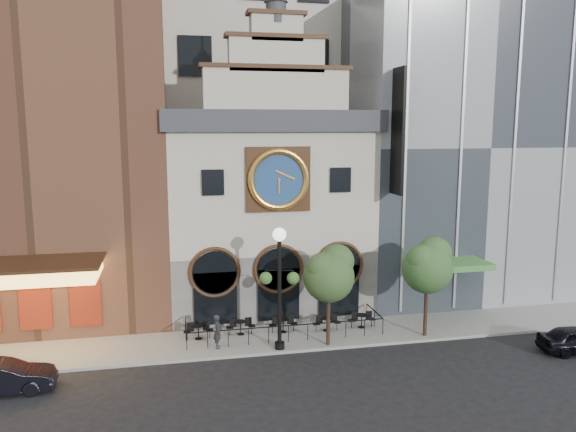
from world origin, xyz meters
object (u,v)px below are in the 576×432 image
(bistro_3, at_px, (327,323))
(lamppost, at_px, (279,275))
(bistro_0, at_px, (198,331))
(tree_right, at_px, (428,264))
(bistro_4, at_px, (362,320))
(tree_left, at_px, (329,273))
(bistro_2, at_px, (283,324))
(pedestrian, at_px, (218,331))
(bistro_1, at_px, (241,326))
(car_left, at_px, (3,378))

(bistro_3, relative_size, lamppost, 0.25)
(bistro_0, bearing_deg, tree_right, -9.12)
(bistro_4, distance_m, tree_left, 4.69)
(bistro_4, relative_size, lamppost, 0.25)
(tree_left, bearing_deg, tree_right, 2.12)
(bistro_0, xyz_separation_m, tree_right, (12.19, -1.96, 3.51))
(lamppost, bearing_deg, bistro_2, 86.72)
(bistro_3, height_order, pedestrian, pedestrian)
(bistro_3, xyz_separation_m, bistro_4, (2.09, 0.09, 0.00))
(bistro_2, relative_size, tree_right, 0.29)
(bistro_1, height_order, bistro_2, same)
(bistro_3, xyz_separation_m, tree_right, (5.13, -1.71, 3.51))
(tree_left, bearing_deg, pedestrian, 172.62)
(tree_left, bearing_deg, bistro_4, 38.61)
(bistro_3, distance_m, lamppost, 5.00)
(pedestrian, height_order, lamppost, lamppost)
(tree_right, bearing_deg, bistro_2, 165.10)
(bistro_0, bearing_deg, lamppost, -28.71)
(bistro_2, height_order, lamppost, lamppost)
(bistro_0, relative_size, car_left, 0.37)
(bistro_2, xyz_separation_m, bistro_4, (4.51, -0.20, 0.00))
(bistro_0, relative_size, bistro_1, 1.00)
(car_left, bearing_deg, pedestrian, -75.99)
(bistro_1, bearing_deg, lamppost, -54.44)
(bistro_1, xyz_separation_m, car_left, (-10.88, -4.39, 0.09))
(pedestrian, distance_m, lamppost, 4.39)
(bistro_3, distance_m, car_left, 16.14)
(bistro_2, xyz_separation_m, pedestrian, (-3.73, -1.47, 0.42))
(tree_right, bearing_deg, lamppost, -178.32)
(bistro_3, xyz_separation_m, pedestrian, (-6.14, -1.18, 0.42))
(pedestrian, relative_size, lamppost, 0.28)
(bistro_2, relative_size, tree_left, 0.30)
(bistro_1, distance_m, pedestrian, 2.17)
(bistro_1, distance_m, bistro_4, 6.86)
(bistro_0, bearing_deg, bistro_3, -1.97)
(tree_left, bearing_deg, bistro_0, 161.95)
(bistro_1, distance_m, tree_right, 10.71)
(bistro_1, xyz_separation_m, bistro_4, (6.85, -0.35, 0.00))
(bistro_1, xyz_separation_m, pedestrian, (-1.38, -1.62, 0.42))
(bistro_4, xyz_separation_m, tree_left, (-2.52, -2.01, 3.41))
(bistro_3, height_order, tree_right, tree_right)
(car_left, height_order, tree_left, tree_left)
(bistro_0, bearing_deg, car_left, -153.96)
(bistro_2, distance_m, pedestrian, 4.03)
(bistro_2, bearing_deg, bistro_4, -2.55)
(car_left, xyz_separation_m, tree_right, (20.77, 2.24, 3.42))
(bistro_2, height_order, car_left, car_left)
(bistro_4, relative_size, car_left, 0.37)
(lamppost, bearing_deg, bistro_3, 45.17)
(bistro_2, xyz_separation_m, bistro_3, (2.42, -0.29, 0.00))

